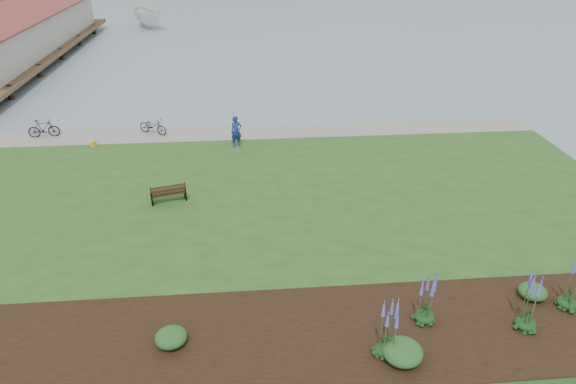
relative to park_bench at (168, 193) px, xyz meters
name	(u,v)px	position (x,y,z in m)	size (l,w,h in m)	color
ground	(246,195)	(3.35, 1.13, -0.86)	(600.00, 600.00, 0.00)	gray
lawn	(246,212)	(3.35, -0.87, -0.66)	(34.00, 20.00, 0.40)	#25511C
shoreline_path	(244,133)	(3.35, 8.03, -0.45)	(34.00, 2.20, 0.03)	gray
garden_bed	(351,332)	(6.35, -8.67, -0.44)	(24.00, 4.40, 0.04)	black
pier_pavilion	(14,32)	(-16.65, 28.65, 1.78)	(8.00, 36.00, 5.40)	#4C3826
park_bench	(168,193)	(0.00, 0.00, 0.00)	(1.60, 0.97, 0.93)	black
person	(236,129)	(2.95, 6.04, 0.55)	(0.73, 0.50, 2.01)	navy
bicycle_a	(153,126)	(-1.85, 8.33, 0.02)	(1.83, 0.64, 0.96)	black
bicycle_b	(44,129)	(-7.92, 8.33, 0.06)	(1.73, 0.50, 1.04)	black
sailboat	(149,28)	(-7.51, 44.27, -0.86)	(10.20, 10.38, 26.88)	silver
pannier	(94,144)	(-4.84, 6.72, -0.30)	(0.19, 0.30, 0.32)	yellow
echium_0	(388,329)	(7.17, -9.61, 0.51)	(0.62, 0.62, 2.18)	#123317
echium_1	(427,300)	(8.69, -8.38, 0.39)	(0.62, 0.62, 2.02)	#123317
echium_2	(531,305)	(11.62, -8.94, 0.45)	(0.62, 0.62, 2.14)	#123317
echium_3	(573,284)	(13.40, -8.13, 0.47)	(0.62, 0.62, 2.32)	#123317
shrub_0	(171,337)	(1.08, -8.68, -0.19)	(0.93, 0.93, 0.46)	#1E4C21
shrub_1	(403,352)	(7.57, -9.86, -0.14)	(1.14, 1.14, 0.57)	#1E4C21
shrub_2	(533,291)	(12.55, -7.59, -0.20)	(0.90, 0.90, 0.45)	#1E4C21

